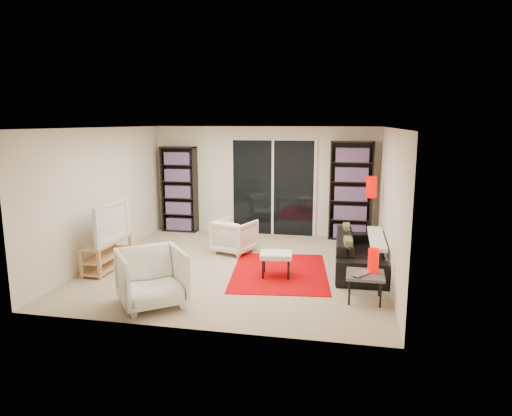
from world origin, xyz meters
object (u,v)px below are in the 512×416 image
object	(u,v)px
tv_stand	(107,254)
floor_lamp	(371,194)
side_table	(365,276)
ottoman	(276,256)
sofa	(360,252)
bookshelf_left	(179,189)
armchair_back	(234,236)
bookshelf_right	(351,191)
armchair_front	(152,278)

from	to	relation	value
tv_stand	floor_lamp	world-z (taller)	floor_lamp
floor_lamp	side_table	bearing A→B (deg)	-93.60
ottoman	side_table	world-z (taller)	same
tv_stand	sofa	xyz separation A→B (m)	(4.26, 0.82, 0.03)
bookshelf_left	floor_lamp	distance (m)	4.33
bookshelf_left	side_table	world-z (taller)	bookshelf_left
ottoman	armchair_back	bearing A→B (deg)	129.29
armchair_back	floor_lamp	world-z (taller)	floor_lamp
bookshelf_left	bookshelf_right	distance (m)	3.85
bookshelf_right	armchair_front	distance (m)	5.04
bookshelf_left	armchair_back	bearing A→B (deg)	-41.56
armchair_front	bookshelf_left	bearing A→B (deg)	67.59
bookshelf_left	side_table	bearing A→B (deg)	-40.63
bookshelf_left	side_table	xyz separation A→B (m)	(4.06, -3.48, -0.62)
ottoman	tv_stand	bearing A→B (deg)	-176.60
ottoman	side_table	xyz separation A→B (m)	(1.39, -0.78, 0.02)
floor_lamp	ottoman	bearing A→B (deg)	-131.91
bookshelf_right	side_table	bearing A→B (deg)	-86.57
bookshelf_right	armchair_back	xyz separation A→B (m)	(-2.19, -1.47, -0.73)
sofa	ottoman	xyz separation A→B (m)	(-1.35, -0.65, 0.04)
tv_stand	armchair_front	xyz separation A→B (m)	(1.42, -1.34, 0.13)
side_table	tv_stand	bearing A→B (deg)	171.97
bookshelf_left	sofa	distance (m)	4.56
tv_stand	side_table	size ratio (longest dim) A/B	2.17
sofa	armchair_front	world-z (taller)	armchair_front
bookshelf_right	bookshelf_left	bearing A→B (deg)	180.00
armchair_front	side_table	xyz separation A→B (m)	(2.88, 0.74, -0.04)
side_table	floor_lamp	xyz separation A→B (m)	(0.16, 2.50, 0.79)
bookshelf_right	armchair_front	bearing A→B (deg)	-122.36
bookshelf_left	floor_lamp	xyz separation A→B (m)	(4.22, -0.98, 0.17)
bookshelf_right	side_table	world-z (taller)	bookshelf_right
sofa	armchair_back	world-z (taller)	armchair_back
tv_stand	floor_lamp	size ratio (longest dim) A/B	0.78
bookshelf_right	floor_lamp	bearing A→B (deg)	-69.47
bookshelf_right	ottoman	bearing A→B (deg)	-113.62
sofa	side_table	distance (m)	1.43
tv_stand	armchair_front	distance (m)	1.96
bookshelf_right	sofa	world-z (taller)	bookshelf_right
bookshelf_right	floor_lamp	size ratio (longest dim) A/B	1.41
armchair_back	bookshelf_left	bearing A→B (deg)	-22.58
floor_lamp	armchair_back	bearing A→B (deg)	-168.98
armchair_front	ottoman	bearing A→B (deg)	7.48
ottoman	floor_lamp	distance (m)	2.45
ottoman	armchair_front	bearing A→B (deg)	-134.52
bookshelf_right	floor_lamp	distance (m)	1.05
armchair_front	floor_lamp	size ratio (longest dim) A/B	0.58
armchair_front	ottoman	world-z (taller)	armchair_front
bookshelf_right	armchair_front	world-z (taller)	bookshelf_right
side_table	ottoman	bearing A→B (deg)	150.72
armchair_back	sofa	bearing A→B (deg)	-174.82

